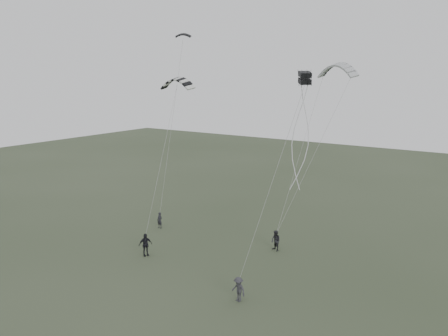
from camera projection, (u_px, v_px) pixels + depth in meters
The scene contains 9 objects.
ground at pixel (180, 268), 34.26m from camera, with size 140.00×140.00×0.00m, color #333F28.
flyer_left at pixel (160, 220), 43.17m from camera, with size 0.58×0.38×1.60m, color black.
flyer_right at pixel (276, 241), 37.49m from camera, with size 0.87×0.68×1.80m, color black.
flyer_center at pixel (145, 245), 36.44m from camera, with size 1.13×0.47×1.94m, color black.
flyer_far at pixel (238, 289), 29.01m from camera, with size 1.10×0.63×1.71m, color #2D2D32.
kite_dark_small at pixel (183, 34), 42.34m from camera, with size 1.51×0.45×0.50m, color black, non-canonical shape.
kite_pale_large at pixel (337, 65), 38.91m from camera, with size 4.11×0.92×1.67m, color #A6A9AC, non-canonical shape.
kite_striped at pixel (177, 79), 36.46m from camera, with size 3.34×0.83×1.28m, color black, non-canonical shape.
kite_box at pixel (305, 78), 28.56m from camera, with size 0.73×0.73×0.75m, color black, non-canonical shape.
Camera 1 is at (20.64, -24.62, 14.68)m, focal length 35.00 mm.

